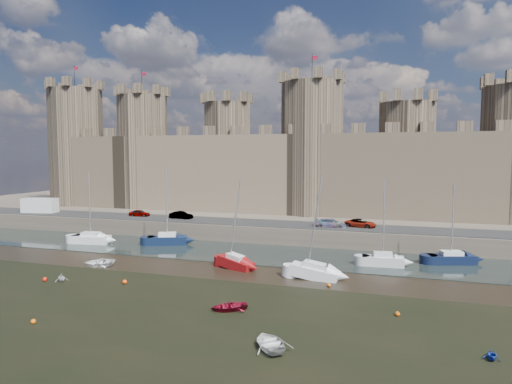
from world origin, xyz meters
TOP-DOWN VIEW (x-y plane):
  - ground at (0.00, 0.00)m, footprint 160.00×160.00m
  - seaweed_patch at (0.00, -6.00)m, footprint 70.00×34.00m
  - water_channel at (0.00, 24.00)m, footprint 160.00×12.00m
  - quay at (0.00, 60.00)m, footprint 160.00×60.00m
  - road at (0.00, 34.00)m, footprint 160.00×7.00m
  - castle at (-0.64, 48.00)m, footprint 108.50×11.00m
  - car_0 at (-24.71, 34.64)m, footprint 3.64×1.65m
  - car_1 at (-16.66, 34.14)m, footprint 4.01×1.70m
  - car_2 at (7.78, 33.30)m, footprint 4.54×2.06m
  - car_3 at (11.93, 34.42)m, footprint 4.83×2.99m
  - van at (-44.52, 33.50)m, footprint 6.39×3.53m
  - sailboat_0 at (-25.61, 23.02)m, footprint 5.79×2.86m
  - sailboat_1 at (-14.49, 25.58)m, footprint 5.93×4.21m
  - sailboat_2 at (15.59, 22.19)m, footprint 4.84×2.18m
  - sailboat_3 at (23.31, 25.87)m, footprint 5.80×3.63m
  - sailboat_4 at (-0.44, 15.99)m, footprint 4.72×3.07m
  - sailboat_5 at (8.95, 14.58)m, footprint 5.17×2.26m
  - dinghy_2 at (9.29, -3.47)m, footprint 4.12×4.38m
  - dinghy_3 at (-15.65, 5.49)m, footprint 2.00×1.95m
  - dinghy_4 at (3.92, 2.68)m, footprint 3.85×3.58m
  - dinghy_5 at (23.24, -0.80)m, footprint 1.17×1.34m
  - dinghy_6 at (-15.95, 12.00)m, footprint 4.09×3.35m
  - buoy_0 at (-17.30, 4.97)m, footprint 0.46×0.46m
  - buoy_1 at (-8.91, 6.67)m, footprint 0.46×0.46m
  - buoy_3 at (10.87, 12.00)m, footprint 0.38×0.38m
  - buoy_4 at (-9.35, -4.83)m, footprint 0.40×0.40m
  - buoy_5 at (17.42, 5.55)m, footprint 0.40×0.40m

SIDE VIEW (x-z plane):
  - ground at x=0.00m, z-range 0.00..0.00m
  - seaweed_patch at x=0.00m, z-range 0.00..0.01m
  - water_channel at x=0.00m, z-range 0.00..0.08m
  - buoy_3 at x=10.87m, z-range 0.00..0.38m
  - buoy_4 at x=-9.35m, z-range 0.00..0.40m
  - buoy_5 at x=17.42m, z-range 0.00..0.40m
  - buoy_1 at x=-8.91m, z-range 0.00..0.46m
  - buoy_0 at x=-17.30m, z-range 0.00..0.46m
  - dinghy_4 at x=3.92m, z-range 0.00..0.65m
  - dinghy_5 at x=23.24m, z-range 0.00..0.69m
  - dinghy_2 at x=9.29m, z-range 0.00..0.74m
  - dinghy_6 at x=-15.95m, z-range 0.00..0.74m
  - dinghy_3 at x=-15.65m, z-range 0.00..0.80m
  - sailboat_3 at x=23.31m, z-range -4.00..5.49m
  - sailboat_4 at x=-0.44m, z-range -4.39..5.90m
  - sailboat_5 at x=8.95m, z-range -4.69..6.24m
  - sailboat_0 at x=-25.61m, z-range -4.39..6.00m
  - sailboat_2 at x=15.59m, z-range -4.27..5.90m
  - sailboat_1 at x=-14.49m, z-range -4.69..6.40m
  - quay at x=0.00m, z-range 0.00..2.50m
  - road at x=0.00m, z-range 2.50..2.60m
  - car_0 at x=-24.71m, z-range 2.50..3.71m
  - car_3 at x=11.93m, z-range 2.50..3.75m
  - car_1 at x=-16.66m, z-range 2.50..3.79m
  - car_2 at x=7.78m, z-range 2.50..3.79m
  - van at x=-44.52m, z-range 2.50..5.13m
  - castle at x=-0.64m, z-range -2.83..26.17m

